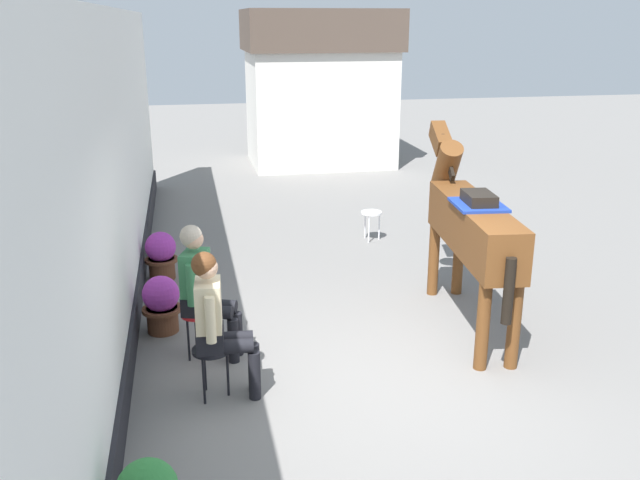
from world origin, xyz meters
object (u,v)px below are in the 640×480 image
(saddled_horse_center, at_px, (470,224))
(flower_planter_farthest, at_px, (161,255))
(seated_visitor_near, at_px, (217,318))
(seated_visitor_far, at_px, (202,285))
(flower_planter_inner_far, at_px, (161,303))
(spare_stool_white, at_px, (371,215))

(saddled_horse_center, bearing_deg, flower_planter_farthest, 148.63)
(seated_visitor_near, bearing_deg, flower_planter_farthest, 100.32)
(seated_visitor_far, bearing_deg, flower_planter_inner_far, 122.66)
(flower_planter_inner_far, xyz_separation_m, spare_stool_white, (3.11, 2.73, 0.07))
(flower_planter_farthest, xyz_separation_m, spare_stool_white, (3.15, 1.07, 0.07))
(seated_visitor_far, height_order, flower_planter_farthest, seated_visitor_far)
(seated_visitor_near, height_order, flower_planter_inner_far, seated_visitor_near)
(saddled_horse_center, height_order, spare_stool_white, saddled_horse_center)
(flower_planter_farthest, bearing_deg, flower_planter_inner_far, -88.63)
(seated_visitor_near, bearing_deg, flower_planter_inner_far, 109.64)
(seated_visitor_far, distance_m, flower_planter_inner_far, 0.93)
(flower_planter_farthest, height_order, spare_stool_white, flower_planter_farthest)
(seated_visitor_far, bearing_deg, seated_visitor_near, -83.24)
(saddled_horse_center, distance_m, flower_planter_farthest, 4.05)
(seated_visitor_far, distance_m, spare_stool_white, 4.35)
(seated_visitor_near, xyz_separation_m, spare_stool_white, (2.57, 4.23, -0.38))
(seated_visitor_far, height_order, flower_planter_inner_far, seated_visitor_far)
(saddled_horse_center, xyz_separation_m, spare_stool_white, (-0.24, 3.13, -0.76))
(flower_planter_inner_far, height_order, spare_stool_white, flower_planter_inner_far)
(saddled_horse_center, bearing_deg, seated_visitor_near, -158.67)
(seated_visitor_far, height_order, spare_stool_white, seated_visitor_far)
(saddled_horse_center, bearing_deg, flower_planter_inner_far, 173.11)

